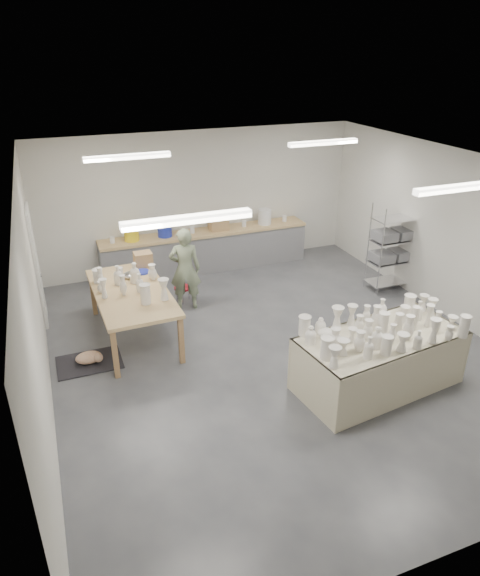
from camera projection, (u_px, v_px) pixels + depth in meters
name	position (u px, v px, depth m)	size (l,w,h in m)	color
room	(271.00, 233.00, 7.60)	(8.00, 8.02, 3.00)	#424449
back_counter	(206.00, 249.00, 11.33)	(4.60, 0.60, 1.24)	tan
wire_shelf	(392.00, 246.00, 10.28)	(0.88, 0.48, 1.80)	silver
drying_table	(379.00, 358.00, 7.43)	(2.53, 1.43, 1.22)	olive
work_table	(132.00, 288.00, 8.62)	(1.23, 2.36, 1.24)	tan
rug	(89.00, 362.00, 8.15)	(1.00, 0.70, 0.02)	black
cat	(90.00, 357.00, 8.11)	(0.45, 0.35, 0.18)	white
potter	(185.00, 269.00, 9.55)	(0.58, 0.38, 1.59)	gray
red_stool	(183.00, 289.00, 10.00)	(0.39, 0.39, 0.31)	#A61722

